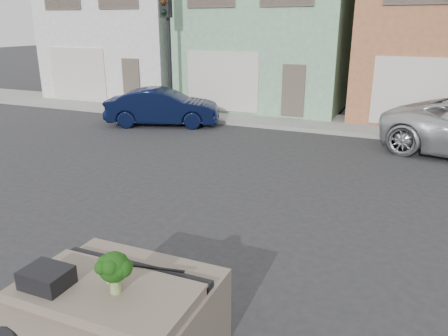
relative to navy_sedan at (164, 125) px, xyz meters
The scene contains 10 objects.
ground_plane 10.00m from the navy_sedan, 53.36° to the right, with size 120.00×120.00×0.00m, color #303033.
sidewalk 6.46m from the navy_sedan, 22.50° to the left, with size 40.00×3.00×0.15m, color gray.
townhouse_white 9.02m from the navy_sedan, 127.84° to the left, with size 7.20×8.20×7.55m, color silver.
townhouse_mint 7.89m from the navy_sedan, 69.11° to the left, with size 7.20×8.20×7.55m, color #83B78D.
navy_sedan is the anchor object (origin of this frame).
traffic_signal 2.99m from the navy_sedan, 109.76° to the left, with size 0.40×0.40×5.10m, color black.
car_dashboard 12.55m from the navy_sedan, 61.56° to the right, with size 2.00×1.80×1.12m, color #776959.
instrument_hump 12.65m from the navy_sedan, 64.65° to the right, with size 0.48×0.38×0.20m, color black.
wiper_arm 12.40m from the navy_sedan, 59.58° to the right, with size 0.70×0.03×0.02m, color black.
broccoli 12.82m from the navy_sedan, 61.31° to the right, with size 0.38×0.38×0.46m, color #12350C.
Camera 1 is at (2.69, -6.27, 3.75)m, focal length 35.00 mm.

